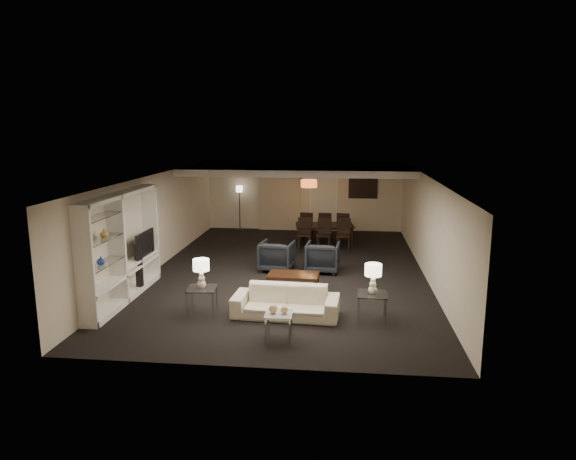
# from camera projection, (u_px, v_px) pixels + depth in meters

# --- Properties ---
(floor) EXTENTS (11.00, 11.00, 0.00)m
(floor) POSITION_uv_depth(u_px,v_px,m) (288.00, 271.00, 13.45)
(floor) COLOR black
(floor) RESTS_ON ground
(ceiling) EXTENTS (7.00, 11.00, 0.02)m
(ceiling) POSITION_uv_depth(u_px,v_px,m) (288.00, 176.00, 12.95)
(ceiling) COLOR silver
(ceiling) RESTS_ON ground
(wall_back) EXTENTS (7.00, 0.02, 2.50)m
(wall_back) POSITION_uv_depth(u_px,v_px,m) (304.00, 196.00, 18.55)
(wall_back) COLOR beige
(wall_back) RESTS_ON ground
(wall_front) EXTENTS (7.00, 0.02, 2.50)m
(wall_front) POSITION_uv_depth(u_px,v_px,m) (250.00, 292.00, 7.84)
(wall_front) COLOR beige
(wall_front) RESTS_ON ground
(wall_left) EXTENTS (0.02, 11.00, 2.50)m
(wall_left) POSITION_uv_depth(u_px,v_px,m) (157.00, 222.00, 13.56)
(wall_left) COLOR beige
(wall_left) RESTS_ON ground
(wall_right) EXTENTS (0.02, 11.00, 2.50)m
(wall_right) POSITION_uv_depth(u_px,v_px,m) (427.00, 227.00, 12.83)
(wall_right) COLOR beige
(wall_right) RESTS_ON ground
(ceiling_soffit) EXTENTS (7.00, 4.00, 0.20)m
(ceiling_soffit) POSITION_uv_depth(u_px,v_px,m) (300.00, 168.00, 16.38)
(ceiling_soffit) COLOR silver
(ceiling_soffit) RESTS_ON ceiling
(curtains) EXTENTS (1.50, 0.12, 2.40)m
(curtains) POSITION_uv_depth(u_px,v_px,m) (279.00, 197.00, 18.58)
(curtains) COLOR beige
(curtains) RESTS_ON wall_back
(door) EXTENTS (0.90, 0.05, 2.10)m
(door) POSITION_uv_depth(u_px,v_px,m) (323.00, 202.00, 18.49)
(door) COLOR silver
(door) RESTS_ON wall_back
(painting) EXTENTS (0.95, 0.04, 0.65)m
(painting) POSITION_uv_depth(u_px,v_px,m) (363.00, 188.00, 18.24)
(painting) COLOR #142D38
(painting) RESTS_ON wall_back
(media_unit) EXTENTS (0.38, 3.40, 2.35)m
(media_unit) POSITION_uv_depth(u_px,v_px,m) (122.00, 247.00, 11.02)
(media_unit) COLOR white
(media_unit) RESTS_ON wall_left
(pendant_light) EXTENTS (0.52, 0.52, 0.24)m
(pendant_light) POSITION_uv_depth(u_px,v_px,m) (309.00, 184.00, 16.44)
(pendant_light) COLOR #D8591E
(pendant_light) RESTS_ON ceiling_soffit
(sofa) EXTENTS (2.14, 0.94, 0.61)m
(sofa) POSITION_uv_depth(u_px,v_px,m) (286.00, 302.00, 10.19)
(sofa) COLOR beige
(sofa) RESTS_ON floor
(coffee_table) EXTENTS (1.18, 0.72, 0.41)m
(coffee_table) POSITION_uv_depth(u_px,v_px,m) (293.00, 283.00, 11.77)
(coffee_table) COLOR black
(coffee_table) RESTS_ON floor
(armchair_left) EXTENTS (0.93, 0.95, 0.78)m
(armchair_left) POSITION_uv_depth(u_px,v_px,m) (277.00, 256.00, 13.45)
(armchair_left) COLOR black
(armchair_left) RESTS_ON floor
(armchair_right) EXTENTS (0.89, 0.91, 0.78)m
(armchair_right) POSITION_uv_depth(u_px,v_px,m) (323.00, 257.00, 13.32)
(armchair_right) COLOR black
(armchair_right) RESTS_ON floor
(side_table_left) EXTENTS (0.63, 0.63, 0.54)m
(side_table_left) POSITION_uv_depth(u_px,v_px,m) (202.00, 301.00, 10.37)
(side_table_left) COLOR white
(side_table_left) RESTS_ON floor
(side_table_right) EXTENTS (0.60, 0.60, 0.54)m
(side_table_right) POSITION_uv_depth(u_px,v_px,m) (372.00, 307.00, 10.02)
(side_table_right) COLOR white
(side_table_right) RESTS_ON floor
(table_lamp_left) EXTENTS (0.35, 0.35, 0.60)m
(table_lamp_left) POSITION_uv_depth(u_px,v_px,m) (201.00, 274.00, 10.26)
(table_lamp_left) COLOR beige
(table_lamp_left) RESTS_ON side_table_left
(table_lamp_right) EXTENTS (0.36, 0.36, 0.60)m
(table_lamp_right) POSITION_uv_depth(u_px,v_px,m) (373.00, 279.00, 9.91)
(table_lamp_right) COLOR white
(table_lamp_right) RESTS_ON side_table_right
(marble_table) EXTENTS (0.49, 0.49, 0.48)m
(marble_table) POSITION_uv_depth(u_px,v_px,m) (279.00, 326.00, 9.13)
(marble_table) COLOR silver
(marble_table) RESTS_ON floor
(gold_gourd_a) EXTENTS (0.15, 0.15, 0.15)m
(gold_gourd_a) POSITION_uv_depth(u_px,v_px,m) (273.00, 309.00, 9.08)
(gold_gourd_a) COLOR #E9C67B
(gold_gourd_a) RESTS_ON marble_table
(gold_gourd_b) EXTENTS (0.13, 0.13, 0.13)m
(gold_gourd_b) POSITION_uv_depth(u_px,v_px,m) (284.00, 310.00, 9.06)
(gold_gourd_b) COLOR #F0BE7F
(gold_gourd_b) RESTS_ON marble_table
(television) EXTENTS (1.01, 0.13, 0.58)m
(television) POSITION_uv_depth(u_px,v_px,m) (141.00, 244.00, 11.96)
(television) COLOR black
(television) RESTS_ON media_unit
(vase_blue) EXTENTS (0.17, 0.17, 0.18)m
(vase_blue) POSITION_uv_depth(u_px,v_px,m) (101.00, 260.00, 10.05)
(vase_blue) COLOR #273BA9
(vase_blue) RESTS_ON media_unit
(vase_amber) EXTENTS (0.17, 0.17, 0.18)m
(vase_amber) POSITION_uv_depth(u_px,v_px,m) (104.00, 233.00, 10.16)
(vase_amber) COLOR #BE8D3F
(vase_amber) RESTS_ON media_unit
(floor_speaker) EXTENTS (0.16, 0.16, 1.13)m
(floor_speaker) POSITION_uv_depth(u_px,v_px,m) (139.00, 268.00, 11.68)
(floor_speaker) COLOR black
(floor_speaker) RESTS_ON floor
(dining_table) EXTENTS (1.93, 1.22, 0.64)m
(dining_table) POSITION_uv_depth(u_px,v_px,m) (325.00, 235.00, 16.37)
(dining_table) COLOR black
(dining_table) RESTS_ON floor
(chair_nl) EXTENTS (0.45, 0.45, 0.95)m
(chair_nl) POSITION_uv_depth(u_px,v_px,m) (304.00, 234.00, 15.77)
(chair_nl) COLOR black
(chair_nl) RESTS_ON floor
(chair_nm) EXTENTS (0.48, 0.48, 0.95)m
(chair_nm) POSITION_uv_depth(u_px,v_px,m) (324.00, 234.00, 15.70)
(chair_nm) COLOR black
(chair_nm) RESTS_ON floor
(chair_nr) EXTENTS (0.45, 0.45, 0.95)m
(chair_nr) POSITION_uv_depth(u_px,v_px,m) (344.00, 235.00, 15.64)
(chair_nr) COLOR black
(chair_nr) RESTS_ON floor
(chair_fl) EXTENTS (0.47, 0.47, 0.95)m
(chair_fl) POSITION_uv_depth(u_px,v_px,m) (307.00, 226.00, 17.03)
(chair_fl) COLOR black
(chair_fl) RESTS_ON floor
(chair_fm) EXTENTS (0.46, 0.46, 0.95)m
(chair_fm) POSITION_uv_depth(u_px,v_px,m) (325.00, 226.00, 16.97)
(chair_fm) COLOR black
(chair_fm) RESTS_ON floor
(chair_fr) EXTENTS (0.49, 0.49, 0.95)m
(chair_fr) POSITION_uv_depth(u_px,v_px,m) (344.00, 227.00, 16.91)
(chair_fr) COLOR black
(chair_fr) RESTS_ON floor
(floor_lamp) EXTENTS (0.27, 0.27, 1.62)m
(floor_lamp) POSITION_uv_depth(u_px,v_px,m) (240.00, 208.00, 18.59)
(floor_lamp) COLOR black
(floor_lamp) RESTS_ON floor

